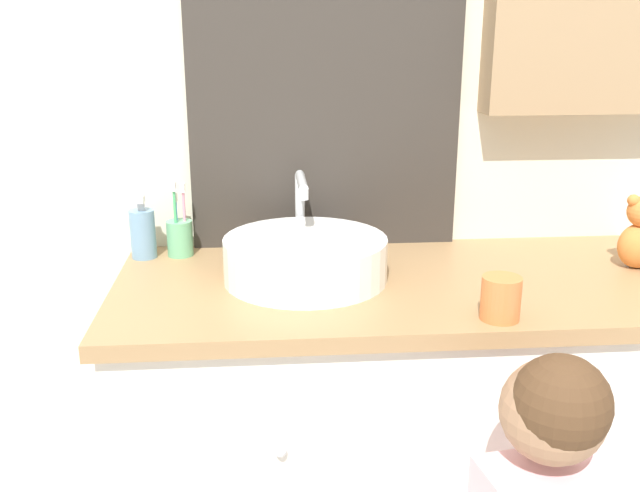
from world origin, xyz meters
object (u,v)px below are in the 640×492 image
soap_dispenser (143,233)px  teddy_bear (640,233)px  sink_basin (306,257)px  drinking_cup (501,298)px  toothbrush_holder (180,236)px

soap_dispenser → teddy_bear: (1.17, -0.17, 0.02)m
sink_basin → soap_dispenser: (-0.39, 0.19, 0.01)m
soap_dispenser → drinking_cup: bearing=-30.8°
soap_dispenser → sink_basin: bearing=-25.7°
sink_basin → teddy_bear: bearing=0.9°
teddy_bear → drinking_cup: bearing=-147.0°
sink_basin → toothbrush_holder: sink_basin is taller
sink_basin → soap_dispenser: 0.43m
sink_basin → soap_dispenser: size_ratio=2.67×
soap_dispenser → teddy_bear: teddy_bear is taller
toothbrush_holder → teddy_bear: bearing=-9.6°
teddy_bear → drinking_cup: 0.50m
toothbrush_holder → drinking_cup: toothbrush_holder is taller
sink_basin → teddy_bear: (0.78, 0.01, 0.03)m
toothbrush_holder → soap_dispenser: 0.09m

